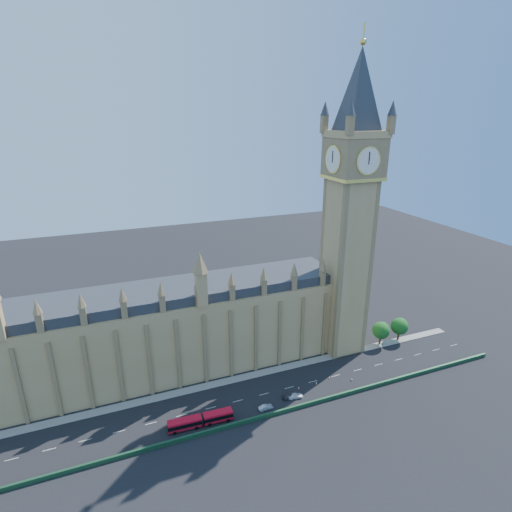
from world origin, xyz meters
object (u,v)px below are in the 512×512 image
object	(u,v)px
red_bus	(201,420)
car_silver	(266,407)
car_grey	(290,395)
car_white	(295,396)

from	to	relation	value
red_bus	car_silver	size ratio (longest dim) A/B	4.25
red_bus	car_silver	distance (m)	18.04
red_bus	car_grey	world-z (taller)	red_bus
red_bus	car_grey	xyz separation A→B (m)	(26.26, 1.27, -0.74)
car_grey	car_white	world-z (taller)	car_grey
car_white	car_grey	bearing A→B (deg)	73.38
red_bus	car_silver	xyz separation A→B (m)	(18.01, -0.64, -0.85)
car_silver	car_white	bearing A→B (deg)	-84.72
car_silver	car_white	size ratio (longest dim) A/B	0.88
red_bus	car_white	world-z (taller)	red_bus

